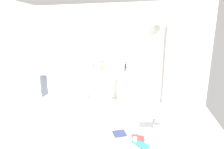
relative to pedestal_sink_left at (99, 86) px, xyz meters
name	(u,v)px	position (x,y,z in m)	size (l,w,h in m)	color
ground_plane	(99,127)	(0.38, -1.25, -0.48)	(4.80, 3.60, 0.04)	silver
rear_partition	(116,53)	(0.38, 0.40, 0.84)	(4.80, 0.10, 2.60)	silver
pedestal_sink_left	(99,86)	(0.00, 0.00, 0.00)	(0.44, 0.44, 0.97)	white
pedestal_sink_right	(127,87)	(0.76, 0.00, 0.00)	(0.44, 0.44, 0.97)	white
vanity_mirror_left	(102,48)	(0.00, 0.33, 0.97)	(0.22, 0.03, 0.71)	#8C9EA8
vanity_mirror_right	(129,49)	(0.76, 0.33, 0.97)	(0.22, 0.03, 0.71)	#8C9EA8
shower_column	(167,64)	(1.74, 0.28, 0.62)	(0.49, 0.24, 2.05)	#B7BABF
lounge_chair	(155,115)	(1.46, -1.23, -0.11)	(1.05, 1.05, 0.65)	#B7BABF
towel_rack	(43,86)	(-1.08, -0.88, 0.17)	(0.37, 0.22, 0.95)	#B7BABF
area_rug	(126,136)	(0.97, -1.51, -0.45)	(1.21, 0.88, 0.01)	white
magazine_navy	(119,133)	(0.85, -1.47, -0.43)	(0.23, 0.20, 0.03)	navy
magazine_teal	(141,144)	(1.25, -1.71, -0.44)	(0.30, 0.15, 0.02)	teal
magazine_red	(138,138)	(1.19, -1.54, -0.43)	(0.21, 0.18, 0.03)	#B73838
coffee_mug	(135,140)	(1.14, -1.65, -0.41)	(0.08, 0.08, 0.08)	white
soap_bottle_blue	(93,67)	(-0.15, 0.05, 0.51)	(0.04, 0.04, 0.19)	#4C72B7
soap_bottle_black	(125,67)	(0.70, 0.10, 0.51)	(0.05, 0.05, 0.20)	black
soap_bottle_amber	(102,69)	(0.11, -0.03, 0.48)	(0.06, 0.06, 0.14)	#C68C38
soap_bottle_clear	(127,70)	(0.77, -0.11, 0.48)	(0.05, 0.05, 0.13)	silver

